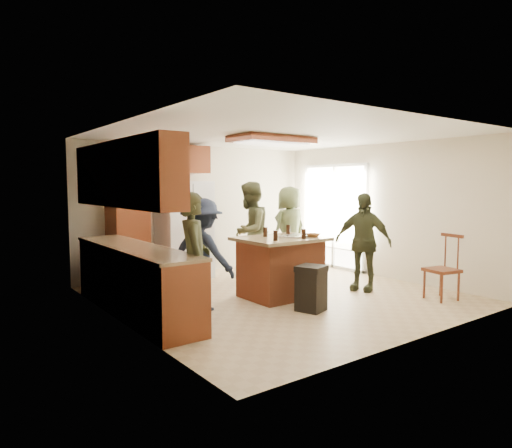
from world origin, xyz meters
TOP-DOWN VIEW (x-y plane):
  - room_shell at (4.37, 1.64)m, footprint 8.00×5.20m
  - person_front_left at (-1.85, -0.61)m, footprint 0.64×0.73m
  - person_behind_left at (0.26, 1.16)m, footprint 1.02×0.91m
  - person_behind_right at (1.52, 1.53)m, footprint 0.88×0.62m
  - person_side_right at (1.34, -0.52)m, footprint 0.80×1.05m
  - person_counter at (-1.39, -0.00)m, footprint 0.82×1.11m
  - left_cabinetry at (-2.24, 0.40)m, footprint 0.64×3.00m
  - back_wall_units at (-1.33, 2.20)m, footprint 1.80×0.60m
  - refrigerator at (-0.55, 2.12)m, footprint 0.90×0.76m
  - kitchen_island at (-0.03, -0.06)m, footprint 1.28×1.03m
  - island_items at (0.20, -0.16)m, footprint 0.94×0.72m
  - trash_bin at (-0.20, -0.93)m, footprint 0.46×0.46m
  - spindle_chair at (1.83, -1.66)m, footprint 0.50×0.50m

SIDE VIEW (x-z plane):
  - trash_bin at x=-0.20m, z-range 0.00..0.63m
  - spindle_chair at x=1.83m, z-range -0.04..0.95m
  - kitchen_island at x=-0.03m, z-range 0.01..0.94m
  - person_counter at x=-1.39m, z-range 0.00..1.56m
  - person_side_right at x=1.34m, z-range 0.00..1.61m
  - person_front_left at x=-1.85m, z-range 0.00..1.66m
  - person_behind_right at x=1.52m, z-range 0.00..1.70m
  - room_shell at x=4.37m, z-range -1.63..3.37m
  - person_behind_left at x=0.26m, z-range 0.00..1.79m
  - refrigerator at x=-0.55m, z-range 0.00..1.80m
  - left_cabinetry at x=-2.24m, z-range -0.19..2.11m
  - island_items at x=0.20m, z-range 0.89..1.04m
  - back_wall_units at x=-1.33m, z-range 0.15..2.60m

